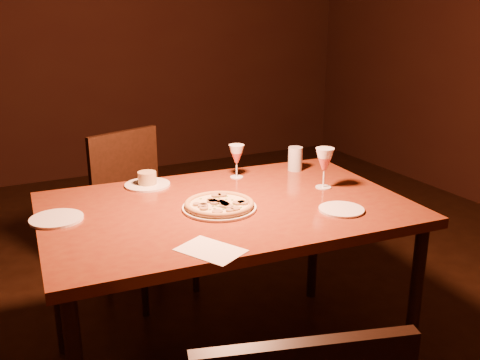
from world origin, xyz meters
name	(u,v)px	position (x,y,z in m)	size (l,w,h in m)	color
back_wall	(55,20)	(0.00, 3.50, 1.50)	(6.00, 0.04, 3.00)	black
dining_table	(226,220)	(0.13, 0.16, 0.73)	(1.57, 1.07, 0.81)	brown
chair_far	(140,205)	(0.01, 1.06, 0.53)	(0.57, 0.57, 0.93)	black
pizza_plate	(219,205)	(0.08, 0.12, 0.82)	(0.31, 0.31, 0.03)	white
ramekin_saucer	(147,181)	(-0.09, 0.55, 0.83)	(0.21, 0.21, 0.07)	white
wine_glass_far	(237,161)	(0.34, 0.48, 0.89)	(0.07, 0.07, 0.16)	#C75553
wine_glass_right	(324,168)	(0.62, 0.16, 0.90)	(0.08, 0.08, 0.19)	#C75553
water_tumbler	(295,159)	(0.66, 0.46, 0.87)	(0.07, 0.07, 0.12)	silver
side_plate_left	(56,219)	(-0.54, 0.30, 0.81)	(0.21, 0.21, 0.01)	white
side_plate_near	(341,209)	(0.52, -0.12, 0.81)	(0.18, 0.18, 0.01)	white
menu_card	(211,250)	(-0.11, -0.22, 0.81)	(0.15, 0.22, 0.00)	white
pendant_light	(224,16)	(0.13, 0.16, 1.57)	(0.12, 0.12, 0.12)	#EB7142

